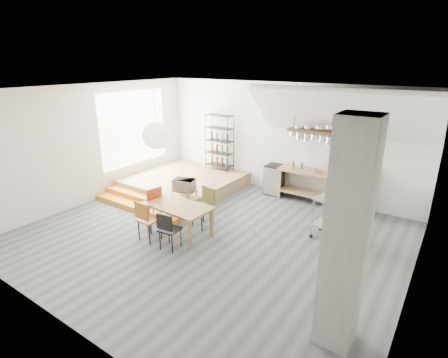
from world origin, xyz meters
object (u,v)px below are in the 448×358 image
Objects in this scene: stove at (363,196)px; mini_fridge at (275,179)px; rolling_cart at (337,215)px; dining_table at (179,209)px.

mini_fridge is (-2.50, 0.04, -0.04)m from stove.
stove is at bearing 92.67° from rolling_cart.
dining_table is 1.72× the size of mini_fridge.
stove is at bearing -1.01° from mini_fridge.
dining_table is (-3.14, -3.48, 0.14)m from stove.
mini_fridge is (0.64, 3.52, -0.18)m from dining_table.
dining_table is at bearing -100.31° from mini_fridge.
rolling_cart is 1.15× the size of mini_fridge.
mini_fridge is at bearing 82.90° from dining_table.
stove is 4.69m from dining_table.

